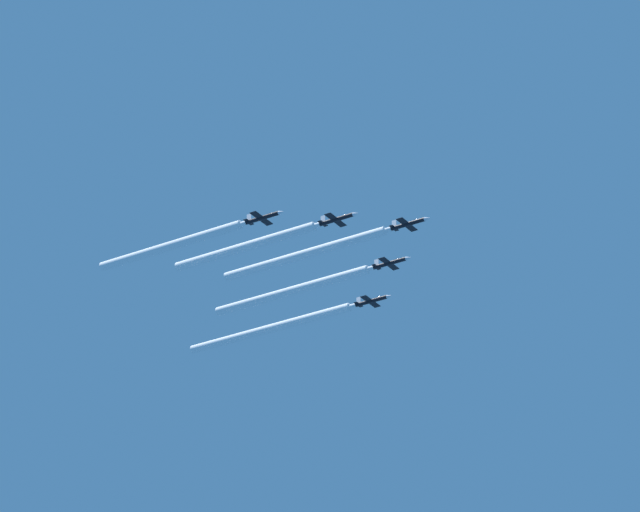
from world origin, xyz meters
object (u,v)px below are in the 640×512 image
(jet_left_wingman, at_px, (391,263))
(jet_outer_left, at_px, (373,300))
(jet_lead, at_px, (410,223))
(jet_right_wingman, at_px, (338,219))
(jet_outer_right, at_px, (264,217))

(jet_left_wingman, relative_size, jet_outer_left, 1.00)
(jet_lead, bearing_deg, jet_right_wingman, -43.43)
(jet_lead, relative_size, jet_outer_left, 1.00)
(jet_right_wingman, xyz_separation_m, jet_outer_right, (12.57, -12.29, -1.83))
(jet_left_wingman, relative_size, jet_outer_right, 1.00)
(jet_outer_right, bearing_deg, jet_outer_left, -179.17)
(jet_left_wingman, bearing_deg, jet_right_wingman, 1.37)
(jet_lead, height_order, jet_outer_right, jet_lead)
(jet_outer_left, relative_size, jet_outer_right, 1.00)
(jet_left_wingman, height_order, jet_outer_left, jet_left_wingman)
(jet_right_wingman, relative_size, jet_outer_right, 1.00)
(jet_left_wingman, relative_size, jet_right_wingman, 1.00)
(jet_right_wingman, bearing_deg, jet_outer_right, -44.36)
(jet_lead, bearing_deg, jet_outer_left, -135.14)
(jet_left_wingman, xyz_separation_m, jet_outer_left, (-12.09, -12.41, -1.95))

